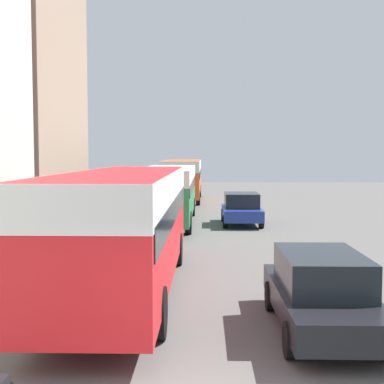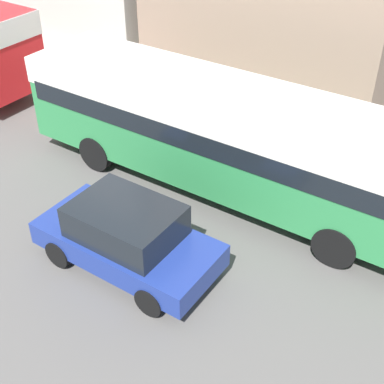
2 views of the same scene
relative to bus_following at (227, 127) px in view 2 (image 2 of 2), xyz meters
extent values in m
cylinder|color=black|center=(-1.25, -9.85, -1.34)|extent=(0.28, 1.00, 1.00)
cube|color=#2D8447|center=(0.00, 0.00, -0.19)|extent=(2.46, 11.11, 2.31)
cube|color=silver|center=(0.00, 0.00, 0.62)|extent=(2.48, 11.16, 0.69)
cube|color=black|center=(0.00, 0.00, 0.10)|extent=(2.51, 10.66, 0.51)
cylinder|color=black|center=(-1.13, 3.44, -1.34)|extent=(0.28, 1.00, 1.00)
cylinder|color=black|center=(1.13, 3.44, -1.34)|extent=(0.28, 1.00, 1.00)
cylinder|color=black|center=(-1.13, -3.44, -1.34)|extent=(0.28, 1.00, 1.00)
cylinder|color=black|center=(1.13, -3.44, -1.34)|extent=(0.28, 1.00, 1.00)
cube|color=navy|center=(3.64, -0.26, -1.25)|extent=(1.84, 4.01, 0.54)
cube|color=black|center=(3.64, -0.26, -0.63)|extent=(1.61, 2.21, 0.70)
cylinder|color=black|center=(2.80, 0.99, -1.52)|extent=(0.22, 0.64, 0.64)
cylinder|color=black|center=(4.49, 0.99, -1.52)|extent=(0.22, 0.64, 0.64)
cylinder|color=black|center=(2.80, -1.50, -1.52)|extent=(0.22, 0.64, 0.64)
cylinder|color=black|center=(4.49, -1.50, -1.52)|extent=(0.22, 0.64, 0.64)
cylinder|color=#232838|center=(-3.17, -5.04, -1.31)|extent=(0.26, 0.26, 0.76)
cylinder|color=gray|center=(-3.17, -5.04, -0.62)|extent=(0.33, 0.33, 0.63)
sphere|color=tan|center=(-3.17, -5.04, -0.20)|extent=(0.21, 0.21, 0.21)
camera|label=1|loc=(1.89, -26.39, 1.64)|focal=50.00mm
camera|label=2|loc=(10.06, 5.71, 6.34)|focal=50.00mm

